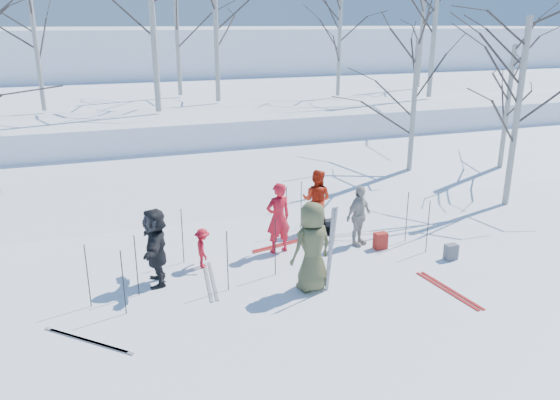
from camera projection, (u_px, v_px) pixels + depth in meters
name	position (u px, v px, depth m)	size (l,w,h in m)	color
ground	(303.00, 274.00, 12.34)	(120.00, 120.00, 0.00)	white
snow_ramp	(225.00, 185.00, 18.55)	(70.00, 9.50, 1.40)	white
snow_plateau	(175.00, 115.00, 27.23)	(70.00, 18.00, 2.20)	white
far_hill	(132.00, 65.00, 45.69)	(90.00, 30.00, 6.00)	white
skier_olive_center	(312.00, 247.00, 11.36)	(0.95, 0.62, 1.93)	#4C4F2F
skier_red_north	(278.00, 218.00, 13.27)	(0.65, 0.43, 1.78)	red
skier_redor_behind	(317.00, 200.00, 14.71)	(0.83, 0.64, 1.70)	red
skier_red_seated	(203.00, 248.00, 12.54)	(0.61, 0.35, 0.94)	red
skier_cream_east	(359.00, 216.00, 13.74)	(0.91, 0.38, 1.55)	beige
skier_grey_west	(156.00, 247.00, 11.64)	(1.60, 0.51, 1.72)	black
dog	(329.00, 230.00, 14.19)	(0.29, 0.63, 0.53)	black
upright_ski_left	(330.00, 250.00, 11.23)	(0.07, 0.02, 1.90)	silver
upright_ski_right	(332.00, 249.00, 11.29)	(0.07, 0.02, 1.90)	silver
ski_pair_a	(88.00, 341.00, 9.73)	(1.50, 1.47, 0.02)	silver
ski_pair_b	(210.00, 281.00, 11.98)	(0.45, 1.91, 0.02)	silver
ski_pair_c	(285.00, 244.00, 13.99)	(1.89, 0.64, 0.02)	maroon
ski_pair_d	(449.00, 290.00, 11.57)	(0.38, 1.91, 0.02)	maroon
ski_pole_a	(123.00, 283.00, 10.45)	(0.02, 0.02, 1.34)	black
ski_pole_b	(286.00, 211.00, 14.44)	(0.02, 0.02, 1.34)	black
ski_pole_c	(182.00, 236.00, 12.72)	(0.02, 0.02, 1.34)	black
ski_pole_d	(301.00, 205.00, 14.88)	(0.02, 0.02, 1.34)	black
ski_pole_e	(228.00, 261.00, 11.40)	(0.02, 0.02, 1.34)	black
ski_pole_f	(407.00, 217.00, 13.99)	(0.02, 0.02, 1.34)	black
ski_pole_g	(136.00, 266.00, 11.17)	(0.02, 0.02, 1.34)	black
ski_pole_h	(428.00, 227.00, 13.31)	(0.02, 0.02, 1.34)	black
ski_pole_i	(275.00, 247.00, 12.11)	(0.02, 0.02, 1.34)	black
ski_pole_j	(88.00, 276.00, 10.72)	(0.02, 0.02, 1.34)	black
backpack_red	(380.00, 241.00, 13.66)	(0.32, 0.22, 0.42)	#A32019
backpack_grey	(451.00, 252.00, 13.05)	(0.30, 0.20, 0.38)	#585A5F
backpack_dark	(327.00, 227.00, 14.59)	(0.34, 0.24, 0.40)	black
birch_plateau_a	(177.00, 27.00, 24.45)	(4.86, 4.86, 6.09)	silver
birch_plateau_c	(339.00, 47.00, 24.58)	(3.64, 3.64, 4.34)	silver
birch_plateau_e	(436.00, 7.00, 23.62)	(6.02, 6.02, 7.74)	silver
birch_plateau_f	(216.00, 26.00, 22.46)	(4.92, 4.92, 6.17)	silver
birch_plateau_g	(36.00, 45.00, 20.18)	(4.00, 4.00, 4.85)	silver
birch_plateau_h	(151.00, 3.00, 19.54)	(6.04, 6.04, 7.77)	silver
birch_plateau_i	(422.00, 30.00, 27.71)	(4.58, 4.58, 5.69)	silver
birch_edge_b	(517.00, 114.00, 16.23)	(4.53, 4.53, 5.62)	silver
birch_edge_c	(507.00, 112.00, 19.50)	(3.90, 3.90, 4.71)	silver
birch_edge_e	(413.00, 113.00, 18.67)	(4.05, 4.05, 4.93)	silver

